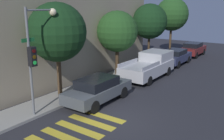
% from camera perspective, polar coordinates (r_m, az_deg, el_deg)
% --- Properties ---
extents(ground_plane, '(60.00, 60.00, 0.00)m').
position_cam_1_polar(ground_plane, '(12.15, 0.74, -11.38)').
color(ground_plane, '#28282D').
extents(sidewalk, '(26.00, 1.98, 0.14)m').
position_cam_1_polar(sidewalk, '(14.70, -12.96, -6.78)').
color(sidewalk, gray).
rests_on(sidewalk, ground).
extents(building_row, '(26.00, 6.00, 6.88)m').
position_cam_1_polar(building_row, '(17.40, -23.43, 7.11)').
color(building_row, gray).
rests_on(building_row, ground).
extents(crosswalk, '(5.55, 2.60, 0.00)m').
position_cam_1_polar(crosswalk, '(10.89, -10.70, -14.85)').
color(crosswalk, gold).
rests_on(crosswalk, ground).
extents(traffic_light_pole, '(2.09, 0.56, 5.26)m').
position_cam_1_polar(traffic_light_pole, '(12.22, -16.90, 5.07)').
color(traffic_light_pole, slate).
rests_on(traffic_light_pole, ground).
extents(sedan_near_corner, '(4.39, 1.76, 1.44)m').
position_cam_1_polar(sedan_near_corner, '(14.03, -3.18, -4.42)').
color(sedan_near_corner, '#4C5156').
rests_on(sedan_near_corner, ground).
extents(pickup_truck, '(5.28, 2.13, 1.86)m').
position_cam_1_polar(pickup_truck, '(19.18, 8.62, 1.09)').
color(pickup_truck, '#BCBCC1').
rests_on(pickup_truck, ground).
extents(sedan_middle, '(4.22, 1.77, 1.42)m').
position_cam_1_polar(sedan_middle, '(23.93, 14.26, 3.01)').
color(sedan_middle, '#2D3351').
rests_on(sedan_middle, ground).
extents(sedan_far_end, '(4.22, 1.75, 1.46)m').
position_cam_1_polar(sedan_far_end, '(28.79, 18.04, 4.62)').
color(sedan_far_end, maroon).
rests_on(sedan_far_end, ground).
extents(tree_near_corner, '(3.34, 3.34, 5.54)m').
position_cam_1_polar(tree_near_corner, '(14.46, -12.46, 8.39)').
color(tree_near_corner, '#4C3823').
rests_on(tree_near_corner, ground).
extents(tree_midblock, '(3.12, 3.12, 5.00)m').
position_cam_1_polar(tree_midblock, '(19.10, 1.20, 8.78)').
color(tree_midblock, '#42301E').
rests_on(tree_midblock, ground).
extents(tree_far_end, '(3.23, 3.23, 5.56)m').
position_cam_1_polar(tree_far_end, '(23.68, 8.59, 10.92)').
color(tree_far_end, '#42301E').
rests_on(tree_far_end, ground).
extents(tree_behind_truck, '(3.56, 3.56, 6.23)m').
position_cam_1_polar(tree_behind_truck, '(28.44, 13.50, 12.25)').
color(tree_behind_truck, '#4C3823').
rests_on(tree_behind_truck, ground).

